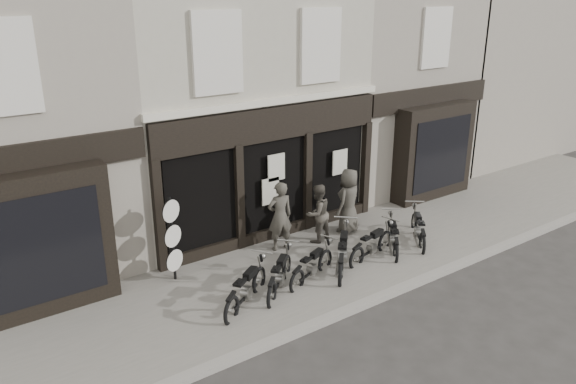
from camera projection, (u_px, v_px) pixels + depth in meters
ground_plane at (340, 280)px, 14.00m from camera, size 90.00×90.00×0.00m
pavement at (318, 265)px, 14.67m from camera, size 30.00×4.20×0.12m
kerb at (376, 299)px, 13.02m from camera, size 30.00×0.25×0.13m
central_building at (218, 86)px, 17.18m from camera, size 7.30×6.22×8.34m
neighbour_right at (370, 71)px, 20.63m from camera, size 5.60×6.73×8.34m
filler_right at (502, 55)px, 25.16m from camera, size 11.00×6.00×8.20m
motorcycle_0 at (246, 291)px, 12.69m from camera, size 1.87×1.38×1.01m
motorcycle_1 at (280, 278)px, 13.33m from camera, size 1.69×1.52×0.98m
motorcycle_2 at (312, 268)px, 13.82m from camera, size 1.84×0.93×0.92m
motorcycle_3 at (343, 255)px, 14.35m from camera, size 1.80×1.83×1.11m
motorcycle_4 at (372, 247)px, 14.93m from camera, size 1.96×0.74×0.95m
motorcycle_5 at (393, 239)px, 15.43m from camera, size 1.44×1.65×0.95m
motorcycle_6 at (418, 231)px, 15.92m from camera, size 1.47×1.72×0.98m
man_left at (280, 216)px, 15.11m from camera, size 0.78×0.59×1.94m
man_centre at (318, 213)px, 15.65m from camera, size 0.88×0.72×1.68m
man_right at (349, 201)px, 16.27m from camera, size 1.08×0.89×1.91m
advert_sign_post at (173, 243)px, 13.48m from camera, size 0.53×0.36×2.28m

